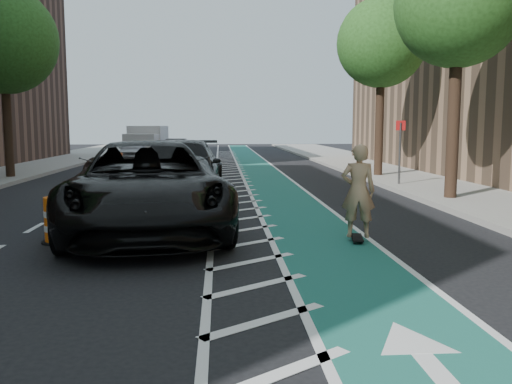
{
  "coord_description": "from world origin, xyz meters",
  "views": [
    {
      "loc": [
        0.98,
        -7.54,
        2.3
      ],
      "look_at": [
        1.64,
        2.19,
        1.1
      ],
      "focal_mm": 38.0,
      "sensor_mm": 36.0,
      "label": 1
    }
  ],
  "objects": [
    {
      "name": "ground",
      "position": [
        0.0,
        0.0,
        0.0
      ],
      "size": [
        120.0,
        120.0,
        0.0
      ],
      "primitive_type": "plane",
      "color": "black",
      "rests_on": "ground"
    },
    {
      "name": "bike_lane",
      "position": [
        3.0,
        10.0,
        0.01
      ],
      "size": [
        2.0,
        90.0,
        0.01
      ],
      "primitive_type": "cube",
      "color": "#1B6152",
      "rests_on": "ground"
    },
    {
      "name": "buffer_strip",
      "position": [
        1.5,
        10.0,
        0.01
      ],
      "size": [
        1.4,
        90.0,
        0.01
      ],
      "primitive_type": "cube",
      "color": "silver",
      "rests_on": "ground"
    },
    {
      "name": "sidewalk_right",
      "position": [
        9.5,
        10.0,
        0.07
      ],
      "size": [
        5.0,
        90.0,
        0.15
      ],
      "primitive_type": "cube",
      "color": "gray",
      "rests_on": "ground"
    },
    {
      "name": "curb_right",
      "position": [
        7.05,
        10.0,
        0.08
      ],
      "size": [
        0.12,
        90.0,
        0.16
      ],
      "primitive_type": "cube",
      "color": "gray",
      "rests_on": "ground"
    },
    {
      "name": "tree_r_c",
      "position": [
        7.9,
        8.0,
        5.77
      ],
      "size": [
        4.2,
        4.2,
        7.9
      ],
      "color": "#382619",
      "rests_on": "ground"
    },
    {
      "name": "tree_r_d",
      "position": [
        7.9,
        16.0,
        5.77
      ],
      "size": [
        4.2,
        4.2,
        7.9
      ],
      "color": "#382619",
      "rests_on": "ground"
    },
    {
      "name": "tree_l_d",
      "position": [
        -7.9,
        16.0,
        5.77
      ],
      "size": [
        4.2,
        4.2,
        7.9
      ],
      "color": "#382619",
      "rests_on": "ground"
    },
    {
      "name": "sign_post",
      "position": [
        7.6,
        12.0,
        1.35
      ],
      "size": [
        0.35,
        0.08,
        2.47
      ],
      "color": "#4C4C4C",
      "rests_on": "ground"
    },
    {
      "name": "skateboard",
      "position": [
        3.7,
        2.88,
        0.08
      ],
      "size": [
        0.34,
        0.77,
        0.1
      ],
      "rotation": [
        0.0,
        0.0,
        -0.18
      ],
      "color": "black",
      "rests_on": "ground"
    },
    {
      "name": "skateboarder",
      "position": [
        3.7,
        2.88,
        1.02
      ],
      "size": [
        0.74,
        0.55,
        1.84
      ],
      "primitive_type": "imported",
      "rotation": [
        0.0,
        0.0,
        2.97
      ],
      "color": "tan",
      "rests_on": "skateboard"
    },
    {
      "name": "suv_near",
      "position": [
        -0.6,
        4.28,
        0.98
      ],
      "size": [
        4.09,
        7.42,
        1.97
      ],
      "primitive_type": "imported",
      "rotation": [
        0.0,
        0.0,
        0.12
      ],
      "color": "black",
      "rests_on": "ground"
    },
    {
      "name": "suv_far",
      "position": [
        -0.26,
        8.95,
        0.92
      ],
      "size": [
        2.74,
        6.43,
        1.85
      ],
      "primitive_type": "imported",
      "rotation": [
        0.0,
        0.0,
        -0.02
      ],
      "color": "black",
      "rests_on": "ground"
    },
    {
      "name": "car_silver",
      "position": [
        -4.6,
        27.71,
        0.7
      ],
      "size": [
        1.89,
        4.2,
        1.4
      ],
      "primitive_type": "imported",
      "rotation": [
        0.0,
        0.0,
        0.06
      ],
      "color": "#A9A8AE",
      "rests_on": "ground"
    },
    {
      "name": "car_grey",
      "position": [
        -2.3,
        32.93,
        0.66
      ],
      "size": [
        1.89,
        4.17,
        1.33
      ],
      "primitive_type": "imported",
      "rotation": [
        0.0,
        0.0,
        -0.12
      ],
      "color": "slate",
      "rests_on": "ground"
    },
    {
      "name": "box_truck",
      "position": [
        -4.56,
        34.23,
        1.04
      ],
      "size": [
        2.79,
        5.59,
        2.26
      ],
      "rotation": [
        0.0,
        0.0,
        -0.07
      ],
      "color": "silver",
      "rests_on": "ground"
    },
    {
      "name": "barrel_a",
      "position": [
        -2.2,
        3.19,
        0.43
      ],
      "size": [
        0.67,
        0.67,
        0.91
      ],
      "color": "orange",
      "rests_on": "ground"
    },
    {
      "name": "barrel_b",
      "position": [
        -1.8,
        9.5,
        0.47
      ],
      "size": [
        0.73,
        0.73,
        0.99
      ],
      "color": "#EB480C",
      "rests_on": "ground"
    },
    {
      "name": "barrel_c",
      "position": [
        -4.0,
        19.0,
        0.46
      ],
      "size": [
        0.72,
        0.72,
        0.98
      ],
      "color": "#F1530C",
      "rests_on": "ground"
    }
  ]
}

